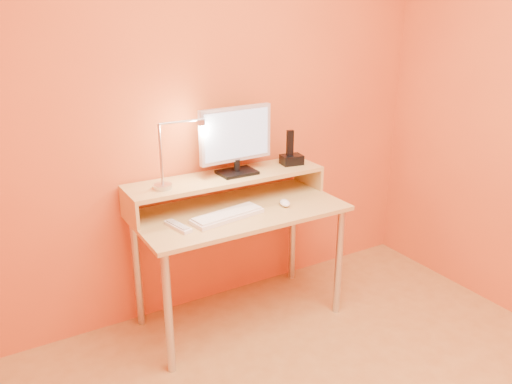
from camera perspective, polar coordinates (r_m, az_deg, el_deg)
wall_back at (r=3.00m, az=-4.99°, el=9.47°), size 3.00×0.04×2.50m
desk_leg_fl at (r=2.64m, az=-9.93°, el=-13.46°), size 0.04×0.04×0.69m
desk_leg_fr at (r=3.13m, az=9.39°, el=-7.85°), size 0.04×0.04×0.69m
desk_leg_bl at (r=3.06m, az=-13.33°, el=-8.84°), size 0.04×0.04×0.69m
desk_leg_br at (r=3.48m, az=4.16°, el=-4.63°), size 0.04×0.04×0.69m
desk_lower at (r=2.88m, az=-1.90°, el=-2.18°), size 1.20×0.60×0.02m
shelf_riser_left at (r=2.78m, az=-14.22°, el=-1.89°), size 0.02×0.30×0.14m
shelf_riser_right at (r=3.27m, az=5.93°, el=1.94°), size 0.02×0.30×0.14m
desk_shelf at (r=2.95m, az=-3.34°, el=1.65°), size 1.20×0.30×0.02m
monitor_foot at (r=2.97m, az=-2.16°, el=2.25°), size 0.22×0.16×0.02m
monitor_neck at (r=2.96m, az=-2.17°, el=3.06°), size 0.04×0.04×0.07m
monitor_panel at (r=2.92m, az=-2.31°, el=6.59°), size 0.47×0.06×0.32m
monitor_back at (r=2.94m, az=-2.53°, el=6.68°), size 0.42×0.04×0.27m
monitor_screen at (r=2.91m, az=-2.14°, el=6.52°), size 0.42×0.03×0.27m
lamp_base at (r=2.76m, az=-10.54°, el=0.63°), size 0.10×0.10×0.02m
lamp_post at (r=2.71m, az=-10.77°, el=4.17°), size 0.01×0.01×0.33m
lamp_arm at (r=2.71m, az=-8.60°, el=7.90°), size 0.24×0.01×0.01m
lamp_head at (r=2.76m, az=-6.26°, el=7.89°), size 0.04×0.04×0.03m
lamp_bulb at (r=2.77m, az=-6.25°, el=7.57°), size 0.03×0.03×0.00m
phone_dock at (r=3.16m, az=4.06°, el=3.69°), size 0.14×0.12×0.06m
phone_handset at (r=3.13m, az=3.89°, el=5.59°), size 0.04×0.03×0.16m
phone_led at (r=3.15m, az=5.27°, el=3.57°), size 0.01×0.00×0.04m
keyboard at (r=2.75m, az=-3.26°, el=-2.74°), size 0.43×0.20×0.02m
mouse at (r=2.92m, az=3.29°, el=-1.24°), size 0.09×0.11×0.03m
remote_control at (r=2.65m, az=-8.86°, el=-3.89°), size 0.09×0.20×0.02m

